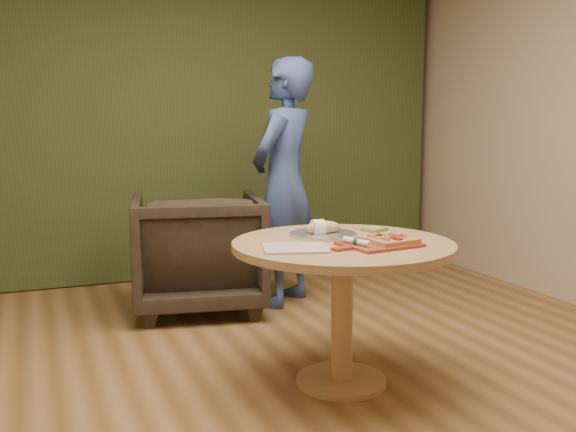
# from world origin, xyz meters

# --- Properties ---
(room_shell) EXTENTS (5.04, 6.04, 2.84)m
(room_shell) POSITION_xyz_m (0.00, 0.00, 1.40)
(room_shell) COLOR olive
(room_shell) RESTS_ON ground
(curtain) EXTENTS (4.80, 0.14, 2.78)m
(curtain) POSITION_xyz_m (0.00, 2.90, 1.40)
(curtain) COLOR #2F3B1A
(curtain) RESTS_ON ground
(pedestal_table) EXTENTS (1.12, 1.12, 0.75)m
(pedestal_table) POSITION_xyz_m (0.24, 0.27, 0.61)
(pedestal_table) COLOR tan
(pedestal_table) RESTS_ON ground
(pizza_paddle) EXTENTS (0.46, 0.33, 0.01)m
(pizza_paddle) POSITION_xyz_m (0.35, 0.11, 0.76)
(pizza_paddle) COLOR brown
(pizza_paddle) RESTS_ON pedestal_table
(flatbread_pizza) EXTENTS (0.25, 0.25, 0.04)m
(flatbread_pizza) POSITION_xyz_m (0.41, 0.11, 0.78)
(flatbread_pizza) COLOR tan
(flatbread_pizza) RESTS_ON pizza_paddle
(cutlery_roll) EXTENTS (0.08, 0.20, 0.03)m
(cutlery_roll) POSITION_xyz_m (0.23, 0.11, 0.78)
(cutlery_roll) COLOR white
(cutlery_roll) RESTS_ON pizza_paddle
(newspaper) EXTENTS (0.36, 0.32, 0.01)m
(newspaper) POSITION_xyz_m (-0.05, 0.18, 0.76)
(newspaper) COLOR white
(newspaper) RESTS_ON pedestal_table
(serving_tray) EXTENTS (0.36, 0.36, 0.02)m
(serving_tray) POSITION_xyz_m (0.22, 0.46, 0.76)
(serving_tray) COLOR silver
(serving_tray) RESTS_ON pedestal_table
(bread_roll) EXTENTS (0.19, 0.09, 0.09)m
(bread_roll) POSITION_xyz_m (0.21, 0.46, 0.79)
(bread_roll) COLOR tan
(bread_roll) RESTS_ON serving_tray
(green_packet) EXTENTS (0.15, 0.14, 0.02)m
(green_packet) POSITION_xyz_m (0.54, 0.48, 0.76)
(green_packet) COLOR #5B6F31
(green_packet) RESTS_ON pedestal_table
(armchair) EXTENTS (1.04, 1.00, 0.93)m
(armchair) POSITION_xyz_m (-0.11, 1.86, 0.46)
(armchair) COLOR black
(armchair) RESTS_ON ground
(person_standing) EXTENTS (0.78, 0.76, 1.81)m
(person_standing) POSITION_xyz_m (0.52, 1.78, 0.90)
(person_standing) COLOR #344C87
(person_standing) RESTS_ON ground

